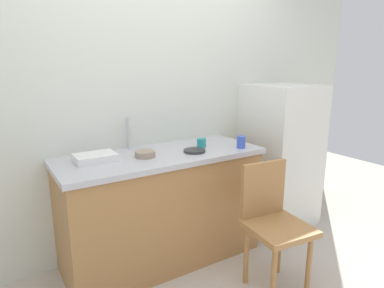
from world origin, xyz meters
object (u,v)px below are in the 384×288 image
(chair, at_px, (273,221))
(hotplate, at_px, (194,151))
(refrigerator, at_px, (280,155))
(terracotta_bowl, at_px, (145,154))
(cup_teal, at_px, (201,143))
(cup_blue, at_px, (241,142))
(dish_tray, at_px, (95,157))

(chair, height_order, hotplate, hotplate)
(refrigerator, relative_size, hotplate, 8.02)
(refrigerator, relative_size, terracotta_bowl, 9.08)
(refrigerator, bearing_deg, chair, -138.45)
(hotplate, xyz_separation_m, cup_teal, (0.13, 0.10, 0.03))
(refrigerator, relative_size, chair, 1.53)
(terracotta_bowl, distance_m, cup_blue, 0.79)
(chair, xyz_separation_m, terracotta_bowl, (-0.64, 0.69, 0.41))
(cup_teal, bearing_deg, chair, -79.89)
(dish_tray, relative_size, hotplate, 1.65)
(terracotta_bowl, bearing_deg, cup_blue, -12.35)
(dish_tray, relative_size, terracotta_bowl, 1.86)
(refrigerator, relative_size, cup_teal, 18.22)
(cup_teal, bearing_deg, cup_blue, -37.18)
(terracotta_bowl, bearing_deg, chair, -46.91)
(refrigerator, distance_m, hotplate, 1.09)
(refrigerator, xyz_separation_m, chair, (-0.80, -0.71, -0.18))
(cup_blue, bearing_deg, chair, -104.05)
(cup_blue, bearing_deg, refrigerator, 16.21)
(chair, relative_size, dish_tray, 3.18)
(chair, distance_m, terracotta_bowl, 1.03)
(dish_tray, bearing_deg, refrigerator, -2.07)
(hotplate, bearing_deg, cup_blue, -13.01)
(terracotta_bowl, height_order, hotplate, terracotta_bowl)
(terracotta_bowl, xyz_separation_m, cup_teal, (0.51, 0.03, 0.01))
(hotplate, height_order, cup_blue, cup_blue)
(chair, xyz_separation_m, hotplate, (-0.26, 0.61, 0.40))
(chair, bearing_deg, terracotta_bowl, 139.32)
(terracotta_bowl, bearing_deg, hotplate, -11.68)
(terracotta_bowl, bearing_deg, dish_tray, 164.83)
(refrigerator, relative_size, dish_tray, 4.87)
(dish_tray, bearing_deg, terracotta_bowl, -15.17)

